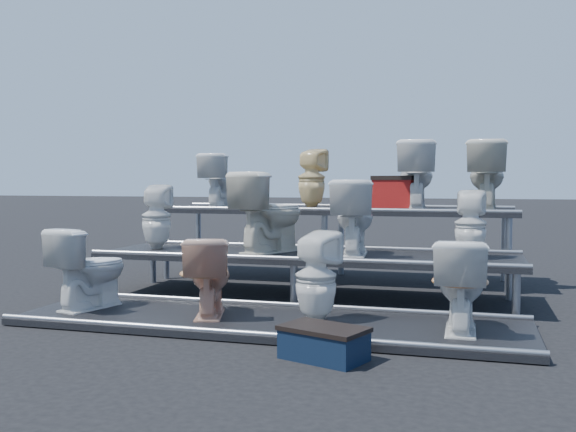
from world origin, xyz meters
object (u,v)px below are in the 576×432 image
(toilet_8, at_px, (219,181))
(toilet_11, at_px, (486,176))
(toilet_0, at_px, (90,268))
(toilet_7, at_px, (470,224))
(toilet_3, at_px, (460,285))
(toilet_9, at_px, (312,178))
(toilet_2, at_px, (316,277))
(toilet_1, at_px, (209,276))
(red_crate, at_px, (397,195))
(step_stool, at_px, (324,345))
(toilet_6, at_px, (353,217))
(toilet_10, at_px, (416,176))
(toilet_4, at_px, (157,217))
(toilet_5, at_px, (270,212))

(toilet_8, distance_m, toilet_11, 3.23)
(toilet_0, relative_size, toilet_7, 1.11)
(toilet_0, relative_size, toilet_3, 1.03)
(toilet_7, xyz_separation_m, toilet_9, (-1.86, 1.30, 0.44))
(toilet_0, bearing_deg, toilet_11, -127.52)
(toilet_8, bearing_deg, toilet_2, 122.52)
(toilet_1, distance_m, red_crate, 2.95)
(toilet_2, distance_m, toilet_7, 1.79)
(step_stool, bearing_deg, toilet_3, 64.52)
(toilet_6, distance_m, red_crate, 1.33)
(toilet_10, distance_m, toilet_11, 0.78)
(toilet_3, relative_size, toilet_7, 1.08)
(toilet_4, height_order, toilet_11, toilet_11)
(toilet_9, xyz_separation_m, red_crate, (1.03, -0.01, -0.19))
(toilet_0, relative_size, toilet_8, 1.07)
(toilet_1, height_order, toilet_10, toilet_10)
(toilet_11, bearing_deg, toilet_1, 49.82)
(toilet_9, bearing_deg, toilet_3, 135.68)
(toilet_0, xyz_separation_m, toilet_6, (2.13, 1.30, 0.41))
(toilet_0, relative_size, toilet_9, 0.99)
(red_crate, bearing_deg, toilet_11, 16.07)
(red_crate, xyz_separation_m, step_stool, (-0.09, -3.43, -0.94))
(toilet_1, bearing_deg, toilet_3, 163.22)
(toilet_11, bearing_deg, toilet_9, 0.87)
(toilet_0, relative_size, toilet_4, 1.04)
(toilet_7, distance_m, step_stool, 2.43)
(toilet_0, distance_m, red_crate, 3.59)
(toilet_9, bearing_deg, toilet_10, -168.98)
(toilet_0, distance_m, toilet_3, 3.18)
(toilet_2, distance_m, toilet_10, 2.79)
(toilet_7, distance_m, toilet_11, 1.39)
(toilet_0, distance_m, toilet_11, 4.37)
(toilet_2, xyz_separation_m, toilet_10, (0.56, 2.60, 0.83))
(toilet_4, relative_size, toilet_10, 0.88)
(toilet_9, bearing_deg, toilet_0, 72.95)
(toilet_11, bearing_deg, toilet_3, 85.97)
(toilet_9, bearing_deg, toilet_6, 130.95)
(toilet_2, xyz_separation_m, red_crate, (0.35, 2.59, 0.61))
(toilet_10, xyz_separation_m, toilet_11, (0.78, 0.00, -0.00))
(toilet_1, relative_size, toilet_4, 0.96)
(step_stool, bearing_deg, toilet_2, 127.18)
(toilet_4, distance_m, toilet_5, 1.28)
(toilet_4, bearing_deg, toilet_2, 136.54)
(toilet_5, distance_m, toilet_9, 1.35)
(toilet_4, relative_size, toilet_7, 1.07)
(toilet_0, xyz_separation_m, toilet_8, (0.18, 2.60, 0.78))
(toilet_4, xyz_separation_m, red_crate, (2.43, 1.29, 0.22))
(toilet_6, bearing_deg, toilet_1, 47.30)
(toilet_10, bearing_deg, toilet_6, 63.88)
(toilet_9, bearing_deg, toilet_7, 156.11)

